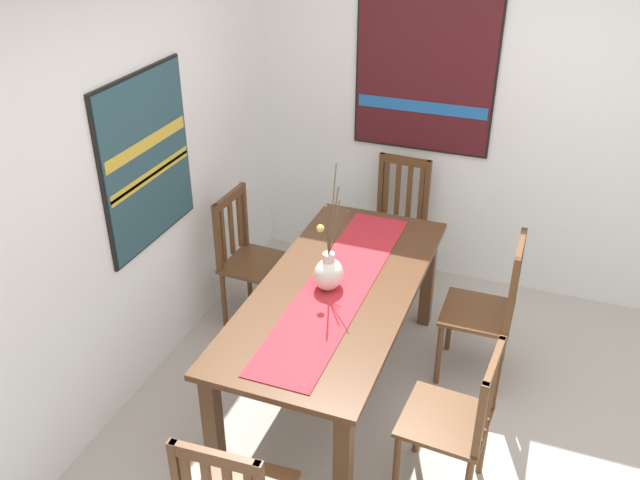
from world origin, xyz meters
name	(u,v)px	position (x,y,z in m)	size (l,w,h in m)	color
ground_plane	(429,440)	(0.00, 0.00, -0.01)	(6.40, 6.40, 0.03)	#B2A89E
wall_back	(122,176)	(0.00, 1.86, 1.35)	(6.40, 0.12, 2.70)	white
wall_side	(505,112)	(1.86, 0.00, 1.35)	(0.12, 6.40, 2.70)	white
dining_table	(337,303)	(0.19, 0.64, 0.66)	(1.94, 0.86, 0.77)	#51331E
table_runner	(338,286)	(0.19, 0.64, 0.78)	(1.79, 0.36, 0.01)	#B7232D
centerpiece_vase	(329,272)	(0.16, 0.68, 0.88)	(0.34, 0.21, 0.68)	silver
chair_0	(250,258)	(0.71, 1.45, 0.50)	(0.44, 0.44, 0.96)	brown
chair_1	(488,309)	(0.67, -0.17, 0.51)	(0.42, 0.42, 0.99)	brown
chair_2	(457,419)	(-0.31, -0.17, 0.49)	(0.45, 0.45, 0.91)	brown
chair_3	(397,222)	(1.54, 0.64, 0.51)	(0.44, 0.44, 0.99)	brown
painting_on_back_wall	(146,160)	(0.15, 1.79, 1.40)	(0.84, 0.05, 1.01)	black
painting_on_side_wall	(425,75)	(1.79, 0.57, 1.57)	(0.05, 1.00, 1.11)	black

